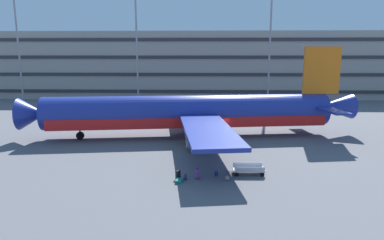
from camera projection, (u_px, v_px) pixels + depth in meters
The scene contains 13 objects.
ground_plane at pixel (218, 139), 39.64m from camera, with size 600.00×600.00×0.00m, color #5B5B60.
terminal_structure at pixel (210, 65), 82.32m from camera, with size 149.08×20.66×14.76m.
airliner at pixel (192, 113), 40.06m from camera, with size 39.88×32.33×10.72m.
light_mast_far_left at pixel (17, 38), 66.23m from camera, with size 1.80×0.50×22.49m.
light_mast_left at pixel (137, 38), 65.50m from camera, with size 1.80×0.50×22.39m.
light_mast_center_left at pixel (271, 26), 64.28m from camera, with size 1.80×0.50×26.60m.
suitcase_red at pixel (178, 174), 26.78m from camera, with size 0.40×0.46×0.83m.
suitcase_upright at pixel (179, 181), 26.06m from camera, with size 0.58×0.86×0.25m.
suitcase_laid_flat at pixel (197, 173), 26.80m from camera, with size 0.33×0.42×1.05m.
backpack_small at pixel (185, 177), 26.52m from camera, with size 0.29×0.40×0.55m.
backpack_purple at pixel (227, 178), 26.43m from camera, with size 0.38×0.30×0.46m.
backpack_large at pixel (216, 174), 27.34m from camera, with size 0.36×0.31×0.51m.
baggage_cart at pixel (248, 169), 27.80m from camera, with size 3.31×1.34×0.82m.
Camera 1 is at (-1.82, -38.56, 9.75)m, focal length 31.43 mm.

